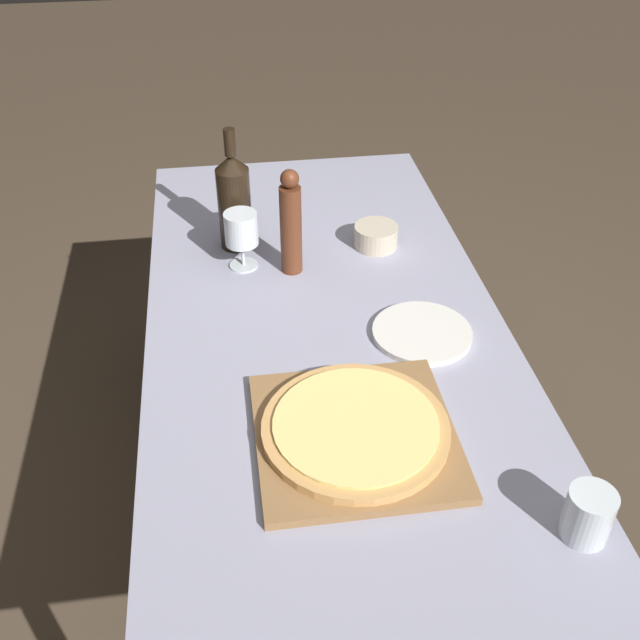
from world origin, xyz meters
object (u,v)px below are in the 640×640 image
(pizza, at_px, (358,427))
(pepper_mill, at_px, (291,224))
(wine_bottle, at_px, (234,200))
(wine_glass, at_px, (241,230))
(small_bowl, at_px, (376,236))

(pizza, xyz_separation_m, pepper_mill, (-0.05, 0.58, 0.10))
(wine_bottle, xyz_separation_m, wine_glass, (0.01, -0.10, -0.03))
(wine_bottle, distance_m, small_bowl, 0.37)
(wine_bottle, relative_size, small_bowl, 2.82)
(pizza, distance_m, pepper_mill, 0.59)
(pizza, distance_m, wine_bottle, 0.75)
(wine_bottle, xyz_separation_m, pepper_mill, (0.13, -0.14, -0.00))
(wine_glass, height_order, small_bowl, wine_glass)
(pizza, bearing_deg, wine_glass, 105.40)
(wine_glass, bearing_deg, pizza, -74.60)
(wine_bottle, distance_m, pepper_mill, 0.19)
(wine_bottle, bearing_deg, small_bowl, -8.66)
(pepper_mill, xyz_separation_m, wine_glass, (-0.12, 0.03, -0.03))
(pizza, relative_size, small_bowl, 3.09)
(pizza, bearing_deg, small_bowl, 75.55)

